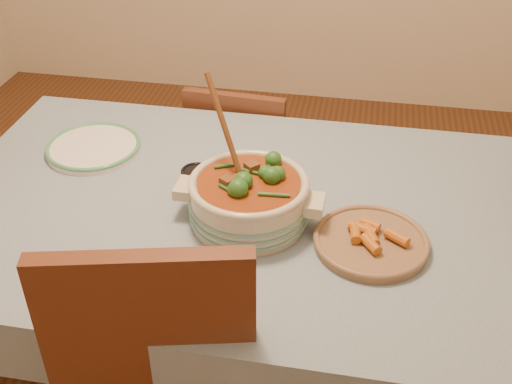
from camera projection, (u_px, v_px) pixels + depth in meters
floor at (239, 380)px, 2.23m from camera, size 4.50×4.50×0.00m
dining_table at (236, 230)px, 1.85m from camera, size 1.68×1.08×0.76m
stew_casserole at (249, 196)px, 1.70m from camera, size 0.40×0.32×0.38m
white_plate at (93, 147)px, 2.03m from camera, size 0.35×0.35×0.03m
condiment_bowl at (197, 176)px, 1.87m from camera, size 0.10×0.10×0.05m
fried_plate at (371, 240)px, 1.64m from camera, size 0.35×0.35×0.05m
chair_far at (242, 164)px, 2.54m from camera, size 0.40×0.40×0.81m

